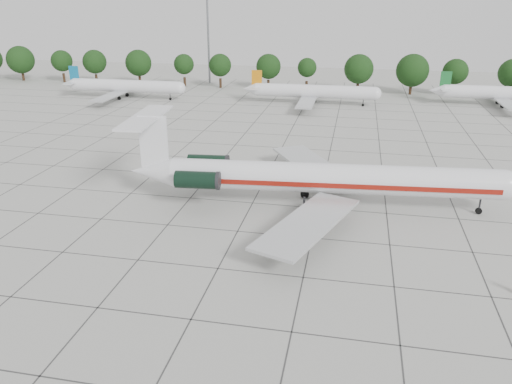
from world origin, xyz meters
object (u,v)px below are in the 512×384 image
(bg_airliner_d, at_px, (506,93))
(bg_airliner_c, at_px, (313,92))
(floodlight_mast, at_px, (208,31))
(main_airliner, at_px, (311,177))
(bg_airliner_b, at_px, (125,86))

(bg_airliner_d, bearing_deg, bg_airliner_c, -171.34)
(floodlight_mast, bearing_deg, main_airliner, -66.17)
(bg_airliner_d, bearing_deg, main_airliner, -119.58)
(bg_airliner_c, height_order, floodlight_mast, floodlight_mast)
(main_airliner, height_order, bg_airliner_b, main_airliner)
(bg_airliner_b, height_order, bg_airliner_d, same)
(main_airliner, height_order, bg_airliner_c, main_airliner)
(bg_airliner_b, relative_size, bg_airliner_d, 1.00)
(main_airliner, bearing_deg, bg_airliner_d, 55.42)
(main_airliner, xyz_separation_m, bg_airliner_d, (37.64, 66.31, -0.85))
(bg_airliner_b, xyz_separation_m, floodlight_mast, (13.69, 25.85, 11.37))
(bg_airliner_b, xyz_separation_m, bg_airliner_c, (45.48, 1.91, 0.00))
(main_airliner, bearing_deg, bg_airliner_c, 89.96)
(bg_airliner_b, relative_size, floodlight_mast, 1.11)
(main_airliner, relative_size, bg_airliner_d, 1.61)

